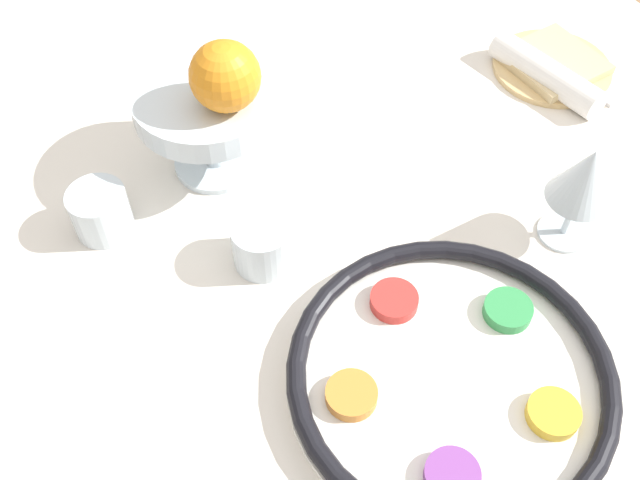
# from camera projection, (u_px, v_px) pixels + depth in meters

# --- Properties ---
(ground_plane) EXTENTS (8.00, 8.00, 0.00)m
(ground_plane) POSITION_uv_depth(u_px,v_px,m) (389.00, 463.00, 1.46)
(ground_plane) COLOR #99704C
(dining_table) EXTENTS (1.44, 1.06, 0.74)m
(dining_table) POSITION_uv_depth(u_px,v_px,m) (407.00, 374.00, 1.17)
(dining_table) COLOR silver
(dining_table) RESTS_ON ground_plane
(seder_plate) EXTENTS (0.33, 0.33, 0.03)m
(seder_plate) POSITION_uv_depth(u_px,v_px,m) (451.00, 376.00, 0.74)
(seder_plate) COLOR white
(seder_plate) RESTS_ON dining_table
(wine_glass) EXTENTS (0.07, 0.07, 0.14)m
(wine_glass) POSITION_uv_depth(u_px,v_px,m) (586.00, 178.00, 0.80)
(wine_glass) COLOR silver
(wine_glass) RESTS_ON dining_table
(fruit_stand) EXTENTS (0.17, 0.17, 0.12)m
(fruit_stand) POSITION_uv_depth(u_px,v_px,m) (208.00, 109.00, 0.87)
(fruit_stand) COLOR silver
(fruit_stand) RESTS_ON dining_table
(orange_fruit) EXTENTS (0.08, 0.08, 0.08)m
(orange_fruit) POSITION_uv_depth(u_px,v_px,m) (225.00, 76.00, 0.80)
(orange_fruit) COLOR orange
(orange_fruit) RESTS_ON fruit_stand
(bread_plate) EXTENTS (0.16, 0.16, 0.02)m
(bread_plate) POSITION_uv_depth(u_px,v_px,m) (552.00, 65.00, 1.05)
(bread_plate) COLOR tan
(bread_plate) RESTS_ON dining_table
(napkin_roll) EXTENTS (0.18, 0.07, 0.04)m
(napkin_roll) POSITION_uv_depth(u_px,v_px,m) (546.00, 74.00, 1.02)
(napkin_roll) COLOR white
(napkin_roll) RESTS_ON dining_table
(cup_near) EXTENTS (0.07, 0.07, 0.06)m
(cup_near) POSITION_uv_depth(u_px,v_px,m) (262.00, 244.00, 0.83)
(cup_near) COLOR silver
(cup_near) RESTS_ON dining_table
(cup_far) EXTENTS (0.07, 0.07, 0.06)m
(cup_far) POSITION_uv_depth(u_px,v_px,m) (100.00, 212.00, 0.85)
(cup_far) COLOR silver
(cup_far) RESTS_ON dining_table
(spoon) EXTENTS (0.17, 0.05, 0.01)m
(spoon) POSITION_uv_depth(u_px,v_px,m) (563.00, 72.00, 1.05)
(spoon) COLOR silver
(spoon) RESTS_ON dining_table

